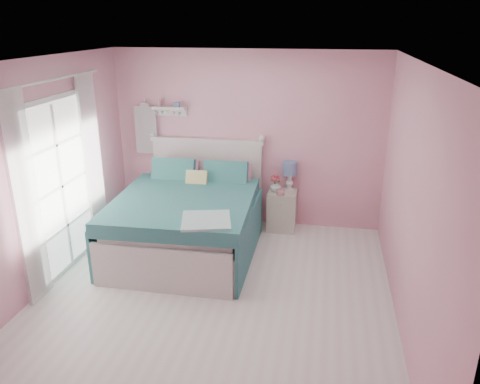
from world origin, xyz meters
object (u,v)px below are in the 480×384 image
(nightstand, at_px, (282,210))
(vase, at_px, (275,186))
(teacup, at_px, (281,192))
(bed, at_px, (188,221))
(table_lamp, at_px, (290,170))

(nightstand, height_order, vase, vase)
(nightstand, bearing_deg, vase, -174.05)
(vase, bearing_deg, teacup, -56.22)
(bed, xyz_separation_m, nightstand, (1.18, 0.90, -0.12))
(bed, xyz_separation_m, vase, (1.07, 0.89, 0.26))
(table_lamp, height_order, teacup, table_lamp)
(nightstand, relative_size, table_lamp, 1.41)
(teacup, bearing_deg, vase, 123.78)
(nightstand, distance_m, teacup, 0.37)
(table_lamp, bearing_deg, teacup, -111.13)
(bed, bearing_deg, vase, 37.54)
(table_lamp, distance_m, teacup, 0.38)
(table_lamp, bearing_deg, bed, -141.36)
(bed, xyz_separation_m, teacup, (1.17, 0.75, 0.22))
(table_lamp, height_order, vase, table_lamp)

